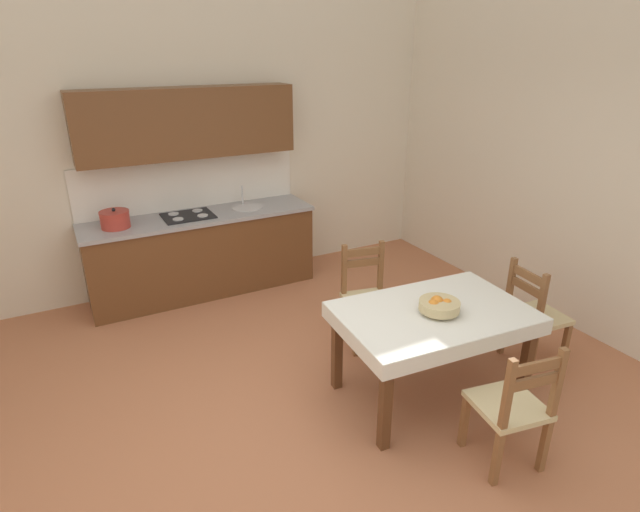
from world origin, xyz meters
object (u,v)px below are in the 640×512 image
(dining_chair_window_side, at_px, (534,316))
(fruit_bowl, at_px, (439,305))
(dining_chair_camera_side, at_px, (512,408))
(kitchen_cabinetry, at_px, (198,218))
(dining_table, at_px, (433,325))
(dining_chair_kitchen_side, at_px, (367,298))

(dining_chair_window_side, height_order, fruit_bowl, dining_chair_window_side)
(dining_chair_camera_side, bearing_deg, dining_chair_window_side, 35.15)
(kitchen_cabinetry, height_order, dining_table, kitchen_cabinetry)
(dining_chair_kitchen_side, height_order, fruit_bowl, dining_chair_kitchen_side)
(dining_table, relative_size, dining_chair_kitchen_side, 1.60)
(dining_chair_kitchen_side, distance_m, dining_chair_camera_side, 1.73)
(kitchen_cabinetry, relative_size, dining_table, 1.65)
(kitchen_cabinetry, distance_m, dining_chair_window_side, 3.49)
(dining_table, bearing_deg, dining_chair_window_side, -2.31)
(dining_chair_camera_side, bearing_deg, kitchen_cabinetry, 105.97)
(kitchen_cabinetry, bearing_deg, dining_chair_camera_side, -74.03)
(dining_chair_kitchen_side, distance_m, fruit_bowl, 1.03)
(kitchen_cabinetry, bearing_deg, dining_table, -69.36)
(dining_table, relative_size, fruit_bowl, 4.97)
(dining_chair_kitchen_side, bearing_deg, dining_chair_camera_side, -90.69)
(kitchen_cabinetry, height_order, fruit_bowl, kitchen_cabinetry)
(kitchen_cabinetry, xyz_separation_m, dining_chair_window_side, (2.11, -2.75, -0.41))
(dining_chair_window_side, distance_m, fruit_bowl, 1.15)
(dining_chair_camera_side, distance_m, dining_chair_window_side, 1.34)
(dining_chair_kitchen_side, relative_size, dining_chair_camera_side, 1.00)
(kitchen_cabinetry, height_order, dining_chair_kitchen_side, kitchen_cabinetry)
(dining_chair_camera_side, relative_size, fruit_bowl, 3.10)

